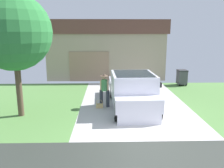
{
  "coord_description": "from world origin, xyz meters",
  "views": [
    {
      "loc": [
        -1.38,
        -6.91,
        3.48
      ],
      "look_at": [
        -1.1,
        3.18,
        1.23
      ],
      "focal_mm": 36.84,
      "sensor_mm": 36.0,
      "label": 1
    }
  ],
  "objects_px": {
    "person_with_hat": "(104,89)",
    "wheeled_trash_bin": "(182,77)",
    "pickup_truck": "(132,92)",
    "house_with_garage": "(106,48)",
    "front_yard_tree": "(9,33)",
    "handbag": "(100,105)"
  },
  "relations": [
    {
      "from": "handbag",
      "to": "wheeled_trash_bin",
      "type": "relative_size",
      "value": 0.37
    },
    {
      "from": "pickup_truck",
      "to": "house_with_garage",
      "type": "xyz_separation_m",
      "value": [
        -1.18,
        8.94,
        1.46
      ]
    },
    {
      "from": "person_with_hat",
      "to": "wheeled_trash_bin",
      "type": "xyz_separation_m",
      "value": [
        5.24,
        4.57,
        -0.31
      ]
    },
    {
      "from": "front_yard_tree",
      "to": "wheeled_trash_bin",
      "type": "height_order",
      "value": "front_yard_tree"
    },
    {
      "from": "pickup_truck",
      "to": "handbag",
      "type": "distance_m",
      "value": 1.67
    },
    {
      "from": "front_yard_tree",
      "to": "pickup_truck",
      "type": "bearing_deg",
      "value": 11.01
    },
    {
      "from": "handbag",
      "to": "front_yard_tree",
      "type": "relative_size",
      "value": 0.08
    },
    {
      "from": "pickup_truck",
      "to": "person_with_hat",
      "type": "xyz_separation_m",
      "value": [
        -1.3,
        0.24,
        0.1
      ]
    },
    {
      "from": "person_with_hat",
      "to": "wheeled_trash_bin",
      "type": "distance_m",
      "value": 6.96
    },
    {
      "from": "handbag",
      "to": "house_with_garage",
      "type": "xyz_separation_m",
      "value": [
        0.35,
        8.87,
        2.13
      ]
    },
    {
      "from": "person_with_hat",
      "to": "front_yard_tree",
      "type": "distance_m",
      "value": 4.73
    },
    {
      "from": "pickup_truck",
      "to": "house_with_garage",
      "type": "distance_m",
      "value": 9.14
    },
    {
      "from": "house_with_garage",
      "to": "wheeled_trash_bin",
      "type": "relative_size",
      "value": 8.66
    },
    {
      "from": "handbag",
      "to": "front_yard_tree",
      "type": "distance_m",
      "value": 4.98
    },
    {
      "from": "pickup_truck",
      "to": "house_with_garage",
      "type": "height_order",
      "value": "house_with_garage"
    },
    {
      "from": "handbag",
      "to": "wheeled_trash_bin",
      "type": "bearing_deg",
      "value": 40.85
    },
    {
      "from": "handbag",
      "to": "front_yard_tree",
      "type": "height_order",
      "value": "front_yard_tree"
    },
    {
      "from": "person_with_hat",
      "to": "house_with_garage",
      "type": "distance_m",
      "value": 8.81
    },
    {
      "from": "person_with_hat",
      "to": "house_with_garage",
      "type": "xyz_separation_m",
      "value": [
        0.12,
        8.7,
        1.37
      ]
    },
    {
      "from": "pickup_truck",
      "to": "wheeled_trash_bin",
      "type": "relative_size",
      "value": 5.09
    },
    {
      "from": "front_yard_tree",
      "to": "wheeled_trash_bin",
      "type": "bearing_deg",
      "value": 32.77
    },
    {
      "from": "pickup_truck",
      "to": "front_yard_tree",
      "type": "bearing_deg",
      "value": 9.23
    }
  ]
}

